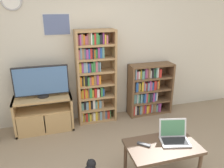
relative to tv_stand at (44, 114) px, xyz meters
The scene contains 8 objects.
wall_back 1.39m from the tv_stand, 16.46° to the left, with size 6.29×0.09×2.60m.
tv_stand is the anchor object (origin of this frame).
television 0.57m from the tv_stand, 54.29° to the left, with size 0.86×0.18×0.52m.
bookshelf_tall 1.03m from the tv_stand, ahead, with size 0.68×0.29×1.65m.
bookshelf_short 1.94m from the tv_stand, ahead, with size 0.84×0.30×1.00m.
coffee_table 2.07m from the tv_stand, 48.49° to the right, with size 0.86×0.52×0.47m.
laptop 2.16m from the tv_stand, 44.05° to the right, with size 0.39×0.34×0.25m.
remote_near_laptop 1.89m from the tv_stand, 52.17° to the right, with size 0.15×0.14×0.02m.
Camera 1 is at (-0.75, -1.61, 2.03)m, focal length 35.00 mm.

